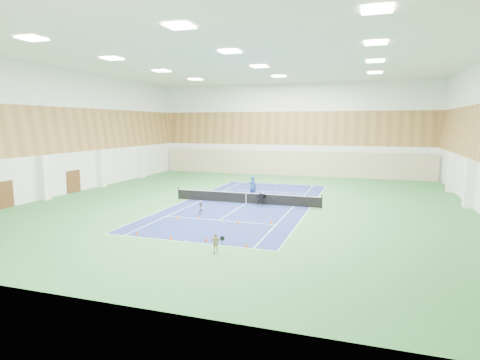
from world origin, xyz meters
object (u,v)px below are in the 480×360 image
object	(u,v)px
coach	(253,187)
ball_cart	(261,200)
child_apron	(215,243)
tennis_net	(246,197)
child_court	(201,208)

from	to	relation	value
coach	ball_cart	bearing A→B (deg)	128.22
coach	child_apron	size ratio (longest dim) A/B	1.84
child_apron	ball_cart	world-z (taller)	child_apron
tennis_net	ball_cart	size ratio (longest dim) A/B	12.75
ball_cart	child_court	bearing A→B (deg)	-114.36
tennis_net	child_apron	size ratio (longest dim) A/B	12.08
tennis_net	ball_cart	distance (m)	1.63
ball_cart	child_apron	bearing A→B (deg)	-72.65
tennis_net	child_apron	world-z (taller)	tennis_net
tennis_net	coach	distance (m)	3.02
coach	ball_cart	distance (m)	4.03
tennis_net	ball_cart	xyz separation A→B (m)	(1.52, -0.60, -0.05)
ball_cart	coach	bearing A→B (deg)	129.64
child_apron	tennis_net	bearing A→B (deg)	79.99
child_court	tennis_net	bearing A→B (deg)	73.46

